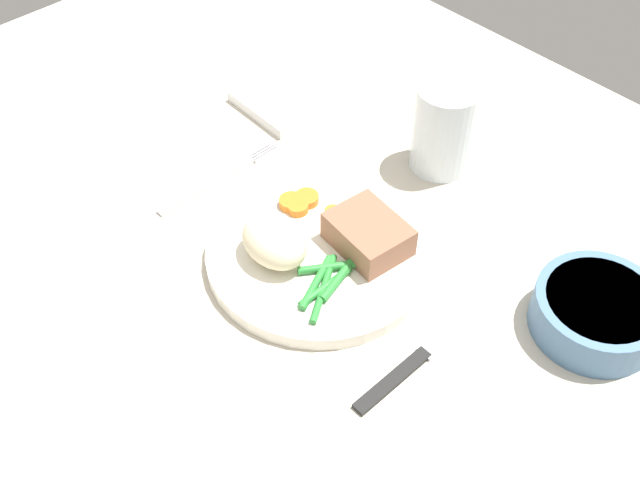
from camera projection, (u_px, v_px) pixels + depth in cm
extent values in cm
cube|color=beige|center=(311.00, 237.00, 81.79)|extent=(120.00, 90.00, 2.00)
cylinder|color=white|center=(320.00, 252.00, 77.89)|extent=(23.25, 23.25, 1.60)
cube|color=#936047|center=(368.00, 234.00, 76.27)|extent=(8.45, 6.93, 3.26)
ellipsoid|color=beige|center=(274.00, 242.00, 74.79)|extent=(7.38, 5.49, 4.38)
cylinder|color=orange|center=(333.00, 215.00, 79.56)|extent=(1.86, 1.86, 1.25)
cylinder|color=orange|center=(296.00, 209.00, 80.37)|extent=(2.27, 2.27, 0.91)
cylinder|color=orange|center=(307.00, 199.00, 81.45)|extent=(2.59, 2.59, 0.92)
cylinder|color=orange|center=(292.00, 201.00, 81.17)|extent=(2.59, 2.59, 0.89)
cylinder|color=#2D8C38|center=(340.00, 266.00, 75.00)|extent=(5.42, 7.45, 0.83)
cylinder|color=#2D8C38|center=(325.00, 287.00, 73.25)|extent=(0.75, 6.51, 0.73)
cylinder|color=#2D8C38|center=(343.00, 272.00, 74.41)|extent=(2.93, 7.91, 0.87)
cylinder|color=#2D8C38|center=(324.00, 288.00, 73.14)|extent=(5.15, 7.47, 0.70)
cylinder|color=#2D8C38|center=(316.00, 282.00, 73.60)|extent=(3.52, 6.59, 0.78)
cube|color=silver|center=(207.00, 186.00, 85.54)|extent=(1.00, 13.00, 0.40)
cube|color=silver|center=(260.00, 150.00, 89.72)|extent=(0.24, 3.60, 0.40)
cube|color=silver|center=(263.00, 152.00, 89.52)|extent=(0.24, 3.60, 0.40)
cube|color=silver|center=(265.00, 153.00, 89.32)|extent=(0.24, 3.60, 0.40)
cube|color=silver|center=(267.00, 155.00, 89.12)|extent=(0.24, 3.60, 0.40)
cube|color=black|center=(393.00, 381.00, 68.13)|extent=(1.30, 9.00, 0.64)
cube|color=silver|center=(464.00, 319.00, 72.81)|extent=(1.70, 12.00, 0.40)
cylinder|color=silver|center=(444.00, 128.00, 84.57)|extent=(6.97, 6.97, 10.48)
cylinder|color=silver|center=(442.00, 143.00, 86.19)|extent=(6.41, 6.41, 6.04)
cylinder|color=#4C7299|center=(596.00, 313.00, 70.96)|extent=(11.95, 11.95, 4.17)
cylinder|color=#4C8C42|center=(599.00, 306.00, 70.28)|extent=(10.15, 10.15, 2.30)
cube|color=white|center=(288.00, 97.00, 95.92)|extent=(10.73, 11.31, 1.39)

